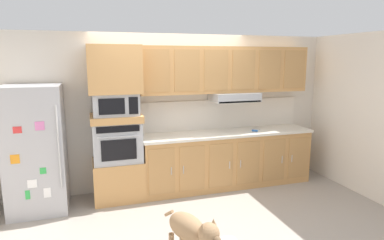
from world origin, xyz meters
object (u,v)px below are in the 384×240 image
object	(u,v)px
microwave	(116,104)
screwdriver	(255,130)
built_in_oven	(117,141)
dog	(191,230)
refrigerator	(36,149)

from	to	relation	value
microwave	screwdriver	size ratio (longest dim) A/B	3.82
built_in_oven	dog	size ratio (longest dim) A/B	0.82
built_in_oven	screwdriver	size ratio (longest dim) A/B	4.15
built_in_oven	microwave	size ratio (longest dim) A/B	1.09
dog	built_in_oven	bearing A→B (deg)	174.40
microwave	screwdriver	distance (m)	2.30
built_in_oven	microwave	distance (m)	0.56
dog	refrigerator	bearing A→B (deg)	-160.04
refrigerator	microwave	world-z (taller)	refrigerator
refrigerator	microwave	bearing A→B (deg)	3.52
built_in_oven	microwave	bearing A→B (deg)	-0.77
refrigerator	screwdriver	bearing A→B (deg)	-0.51
screwdriver	refrigerator	bearing A→B (deg)	179.49
refrigerator	microwave	size ratio (longest dim) A/B	2.73
refrigerator	built_in_oven	bearing A→B (deg)	3.52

